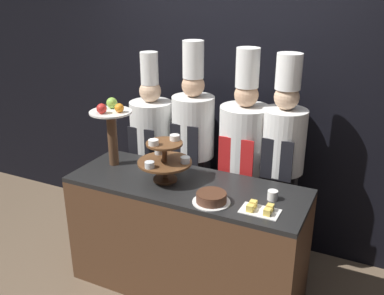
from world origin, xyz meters
name	(u,v)px	position (x,y,z in m)	size (l,w,h in m)	color
wall_back	(234,91)	(0.00, 1.27, 1.40)	(10.00, 0.06, 2.80)	black
buffet_counter	(186,237)	(0.00, 0.32, 0.46)	(1.78, 0.64, 0.92)	brown
tiered_stand	(165,158)	(-0.17, 0.31, 1.10)	(0.40, 0.40, 0.34)	brown
fruit_pedestal	(112,123)	(-0.69, 0.39, 1.26)	(0.33, 0.33, 0.53)	brown
cake_round	(211,198)	(0.28, 0.14, 0.95)	(0.26, 0.26, 0.07)	white
cup_white	(273,195)	(0.64, 0.36, 0.95)	(0.07, 0.07, 0.07)	white
cake_square_tray	(260,209)	(0.61, 0.16, 0.93)	(0.25, 0.15, 0.05)	white
chef_left	(152,145)	(-0.63, 0.89, 0.92)	(0.38, 0.38, 1.75)	#38332D
chef_center_left	(193,143)	(-0.21, 0.89, 1.00)	(0.36, 0.36, 1.87)	#28282D
chef_center_right	(243,156)	(0.24, 0.89, 0.97)	(0.41, 0.41, 1.84)	#38332D
chef_right	(282,158)	(0.56, 0.89, 1.01)	(0.35, 0.35, 1.82)	#28282D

